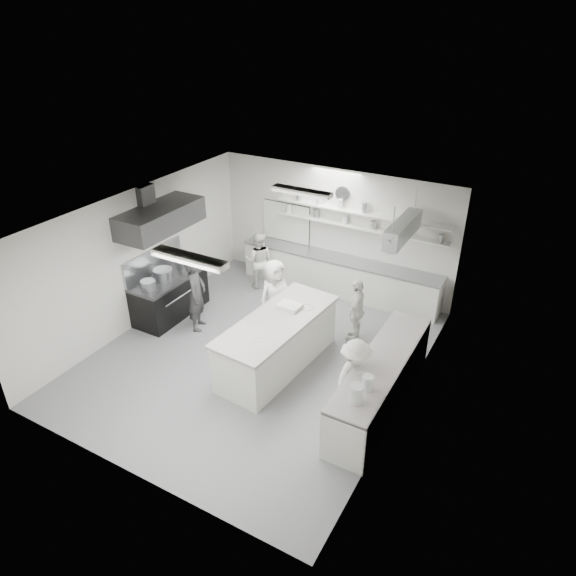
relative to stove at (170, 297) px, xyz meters
The scene contains 27 objects.
floor 2.67m from the stove, ahead, with size 6.00×7.00×0.02m, color gray.
ceiling 3.67m from the stove, ahead, with size 6.00×7.00×0.02m, color white.
wall_back 4.18m from the stove, 50.01° to the left, with size 6.00×0.04×3.00m, color beige.
wall_front 4.80m from the stove, 56.31° to the right, with size 6.00×0.04×3.00m, color beige.
wall_left 1.19m from the stove, 135.00° to the right, with size 0.04×7.00×3.00m, color beige.
wall_right 5.71m from the stove, ahead, with size 0.04×7.00×3.00m, color beige.
stove is the anchor object (origin of this frame).
exhaust_hood 1.90m from the stove, 90.00° to the right, with size 0.85×2.00×0.50m, color #39393A.
back_counter 4.03m from the stove, 43.99° to the left, with size 5.00×0.60×0.92m, color silver.
shelf_lower 4.63m from the stove, 41.99° to the left, with size 4.20×0.26×0.04m, color silver.
shelf_upper 4.74m from the stove, 41.99° to the left, with size 4.20×0.26×0.04m, color silver.
pass_through_window 3.49m from the stove, 67.12° to the left, with size 1.30×0.04×1.00m, color black.
wall_clock 4.60m from the stove, 47.54° to the left, with size 0.32×0.32×0.05m, color white.
right_counter 5.28m from the stove, ahead, with size 0.74×3.30×0.94m, color silver.
pot_rack 5.35m from the stove, 23.50° to the left, with size 0.30×1.60×0.40m, color #9B9EA3.
light_fixture_front 4.22m from the stove, 40.24° to the right, with size 1.30×0.25×0.10m, color silver.
light_fixture_rear 3.86m from the stove, 28.30° to the left, with size 1.30×0.25×0.10m, color silver.
prep_island 3.13m from the stove, ahead, with size 1.02×2.74×1.01m, color silver.
stove_pot 0.62m from the stove, 90.00° to the right, with size 0.42×0.42×0.29m, color #9B9EA3.
cook_stove 0.99m from the stove, ahead, with size 0.61×0.40×1.67m, color #2D2D2D.
cook_back 2.38m from the stove, 63.50° to the left, with size 0.71×0.55×1.46m, color silver.
cook_island_left 2.50m from the stove, 14.57° to the left, with size 0.81×0.53×1.65m, color silver.
cook_island_right 4.22m from the stove, 15.62° to the left, with size 0.83×0.34×1.41m, color silver.
cook_right 5.00m from the stove, 11.14° to the right, with size 0.94×0.54×1.45m, color silver.
bowl_island_a 3.45m from the stove, ahead, with size 0.24×0.24×0.06m, color #9B9EA3.
bowl_island_b 3.41m from the stove, 21.86° to the right, with size 0.18×0.18×0.06m, color silver.
bowl_right 5.29m from the stove, 13.21° to the right, with size 0.22×0.22×0.05m, color silver.
Camera 1 is at (4.73, -7.22, 6.30)m, focal length 32.44 mm.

